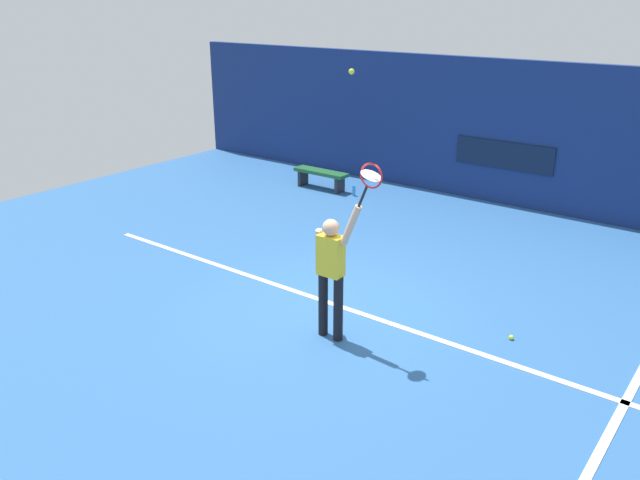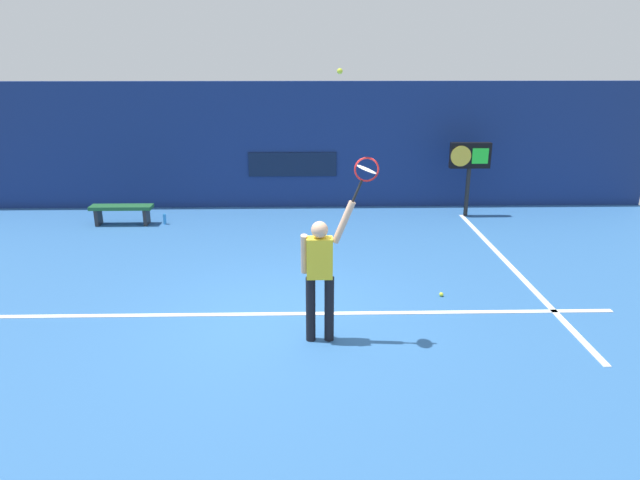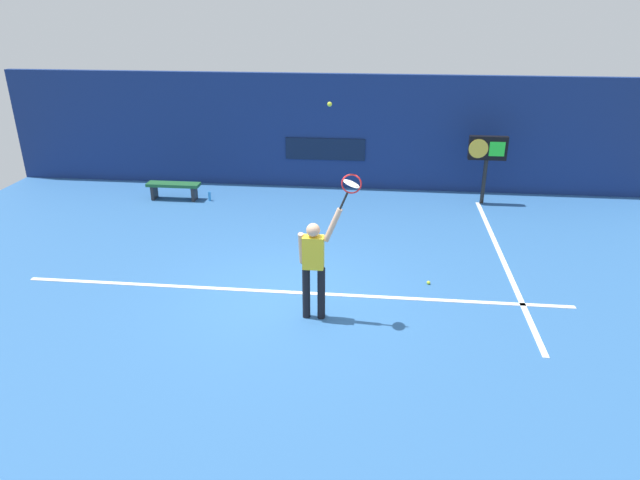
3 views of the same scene
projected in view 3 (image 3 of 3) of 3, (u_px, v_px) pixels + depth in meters
The scene contains 12 objects.
ground_plane at pixel (290, 295), 10.20m from camera, with size 18.00×18.00×0.00m, color #2D609E.
back_wall at pixel (326, 132), 15.53m from camera, with size 18.00×0.20×3.11m, color navy.
sponsor_banner_center at pixel (325, 149), 15.60m from camera, with size 2.20×0.03×0.60m, color #0C1933.
court_baseline at pixel (290, 292), 10.29m from camera, with size 10.00×0.10×0.01m, color white.
court_sideline at pixel (502, 259), 11.62m from camera, with size 0.10×7.00×0.01m, color white.
tennis_player at pixel (314, 263), 9.11m from camera, with size 0.71×0.31×1.96m.
tennis_racket at pixel (351, 186), 8.54m from camera, with size 0.41×0.27×0.62m.
tennis_ball at pixel (330, 104), 8.14m from camera, with size 0.07×0.07×0.07m, color #CCE033.
scoreboard_clock at pixel (487, 151), 14.26m from camera, with size 0.96×0.20×1.77m.
court_bench at pixel (174, 187), 14.95m from camera, with size 1.40×0.36×0.45m.
water_bottle at pixel (210, 196), 14.94m from camera, with size 0.07×0.07×0.24m, color #338CD8.
spare_ball at pixel (429, 283), 10.58m from camera, with size 0.07×0.07×0.07m, color #CCE033.
Camera 3 is at (1.52, -8.87, 4.93)m, focal length 31.76 mm.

